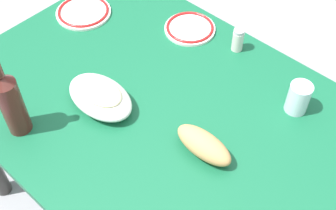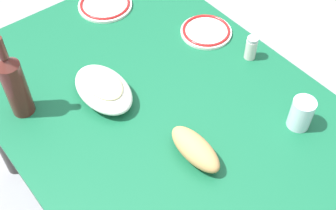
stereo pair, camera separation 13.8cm
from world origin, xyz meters
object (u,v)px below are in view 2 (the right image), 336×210
at_px(wine_bottle, 14,84).
at_px(bread_loaf, 195,149).
at_px(side_plate_far, 206,31).
at_px(baked_pasta_dish, 103,88).
at_px(water_glass, 301,114).
at_px(side_plate_near, 105,5).
at_px(spice_shaker, 251,48).
at_px(dining_table, 168,132).

distance_m(wine_bottle, bread_loaf, 0.56).
bearing_deg(wine_bottle, side_plate_far, 83.18).
distance_m(baked_pasta_dish, wine_bottle, 0.27).
relative_size(wine_bottle, side_plate_far, 1.58).
bearing_deg(side_plate_far, water_glass, -7.39).
relative_size(baked_pasta_dish, side_plate_near, 1.15).
bearing_deg(wine_bottle, spice_shaker, 69.42).
xyz_separation_m(dining_table, side_plate_near, (-0.57, 0.14, 0.12)).
height_order(bread_loaf, spice_shaker, spice_shaker).
bearing_deg(side_plate_near, spice_shaker, 23.20).
bearing_deg(spice_shaker, wine_bottle, -110.58).
bearing_deg(side_plate_near, baked_pasta_dish, -33.68).
bearing_deg(wine_bottle, dining_table, 50.70).
distance_m(wine_bottle, water_glass, 0.85).
height_order(baked_pasta_dish, side_plate_near, baked_pasta_dish).
xyz_separation_m(wine_bottle, spice_shaker, (0.27, 0.73, -0.08)).
distance_m(dining_table, side_plate_near, 0.60).
relative_size(water_glass, side_plate_near, 0.50).
relative_size(side_plate_near, spice_shaker, 2.41).
bearing_deg(bread_loaf, dining_table, 166.08).
bearing_deg(water_glass, spice_shaker, 162.13).
distance_m(side_plate_far, spice_shaker, 0.20).
bearing_deg(dining_table, side_plate_near, 166.25).
bearing_deg(baked_pasta_dish, bread_loaf, 12.24).
relative_size(baked_pasta_dish, bread_loaf, 1.27).
height_order(baked_pasta_dish, water_glass, water_glass).
height_order(side_plate_near, bread_loaf, bread_loaf).
bearing_deg(side_plate_far, spice_shaker, 10.06).
height_order(dining_table, water_glass, water_glass).
relative_size(dining_table, side_plate_near, 6.68).
bearing_deg(side_plate_near, dining_table, -13.75).
relative_size(side_plate_near, bread_loaf, 1.11).
xyz_separation_m(dining_table, baked_pasta_dish, (-0.18, -0.12, 0.15)).
xyz_separation_m(dining_table, side_plate_far, (-0.20, 0.34, 0.12)).
xyz_separation_m(side_plate_near, side_plate_far, (0.36, 0.20, 0.00)).
distance_m(baked_pasta_dish, bread_loaf, 0.36).
bearing_deg(wine_bottle, bread_loaf, 33.23).
xyz_separation_m(baked_pasta_dish, side_plate_near, (-0.39, 0.26, -0.03)).
bearing_deg(baked_pasta_dish, wine_bottle, -115.87).
relative_size(wine_bottle, bread_loaf, 1.58).
bearing_deg(bread_loaf, baked_pasta_dish, -167.76).
height_order(dining_table, wine_bottle, wine_bottle).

